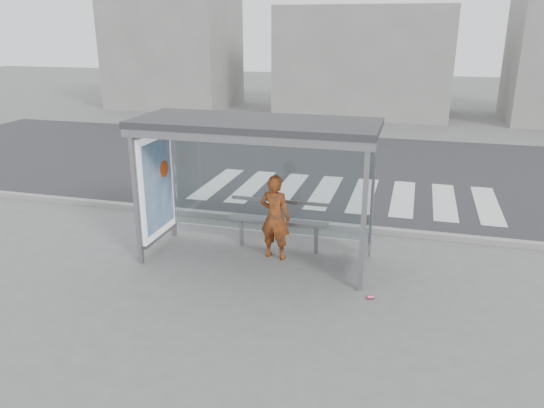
{
  "coord_description": "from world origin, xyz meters",
  "views": [
    {
      "loc": [
        2.68,
        -8.64,
        4.16
      ],
      "look_at": [
        0.25,
        0.2,
        1.05
      ],
      "focal_mm": 35.0,
      "sensor_mm": 36.0,
      "label": 1
    }
  ],
  "objects": [
    {
      "name": "person",
      "position": [
        0.31,
        0.19,
        0.81
      ],
      "size": [
        0.64,
        0.48,
        1.61
      ],
      "primitive_type": "imported",
      "rotation": [
        0.0,
        0.0,
        2.97
      ],
      "color": "#E34115",
      "rests_on": "ground"
    },
    {
      "name": "building_center",
      "position": [
        0.0,
        18.0,
        2.5
      ],
      "size": [
        8.0,
        5.0,
        5.0
      ],
      "primitive_type": "cube",
      "color": "gray",
      "rests_on": "ground"
    },
    {
      "name": "road",
      "position": [
        0.0,
        7.0,
        0.0
      ],
      "size": [
        30.0,
        10.0,
        0.01
      ],
      "primitive_type": "cube",
      "color": "#29292B",
      "rests_on": "ground"
    },
    {
      "name": "ground",
      "position": [
        0.0,
        0.0,
        0.0
      ],
      "size": [
        80.0,
        80.0,
        0.0
      ],
      "primitive_type": "plane",
      "color": "#5F5F5D",
      "rests_on": "ground"
    },
    {
      "name": "curb",
      "position": [
        0.0,
        1.95,
        0.06
      ],
      "size": [
        30.0,
        0.18,
        0.12
      ],
      "primitive_type": "cube",
      "color": "gray",
      "rests_on": "ground"
    },
    {
      "name": "crosswalk",
      "position": [
        1.0,
        4.5,
        0.0
      ],
      "size": [
        7.55,
        3.0,
        0.0
      ],
      "color": "silver",
      "rests_on": "ground"
    },
    {
      "name": "bench",
      "position": [
        0.27,
        0.58,
        0.59
      ],
      "size": [
        1.92,
        0.23,
        0.99
      ],
      "color": "slate",
      "rests_on": "ground"
    },
    {
      "name": "bus_shelter",
      "position": [
        -0.37,
        0.06,
        1.98
      ],
      "size": [
        4.25,
        1.65,
        2.62
      ],
      "color": "gray",
      "rests_on": "ground"
    },
    {
      "name": "soda_can",
      "position": [
        2.2,
        -0.95,
        0.03
      ],
      "size": [
        0.13,
        0.1,
        0.06
      ],
      "primitive_type": "cylinder",
      "rotation": [
        0.0,
        1.57,
        0.41
      ],
      "color": "#CC3C72",
      "rests_on": "ground"
    },
    {
      "name": "building_left",
      "position": [
        -10.0,
        18.0,
        3.0
      ],
      "size": [
        6.0,
        5.0,
        6.0
      ],
      "primitive_type": "cube",
      "color": "gray",
      "rests_on": "ground"
    }
  ]
}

